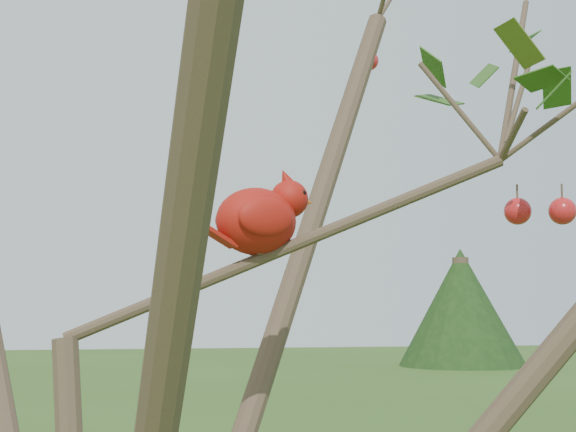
% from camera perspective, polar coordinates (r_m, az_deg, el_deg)
% --- Properties ---
extents(crabapple_tree, '(2.35, 2.05, 2.95)m').
position_cam_1_polar(crabapple_tree, '(1.10, -10.46, 0.95)').
color(crabapple_tree, '#453525').
rests_on(crabapple_tree, ground).
extents(cardinal, '(0.19, 0.12, 0.13)m').
position_cam_1_polar(cardinal, '(1.21, -1.79, -0.13)').
color(cardinal, '#AB150E').
rests_on(cardinal, ground).
extents(distant_trees, '(39.55, 11.77, 3.86)m').
position_cam_1_polar(distant_trees, '(25.41, -2.94, -6.59)').
color(distant_trees, '#453525').
rests_on(distant_trees, ground).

